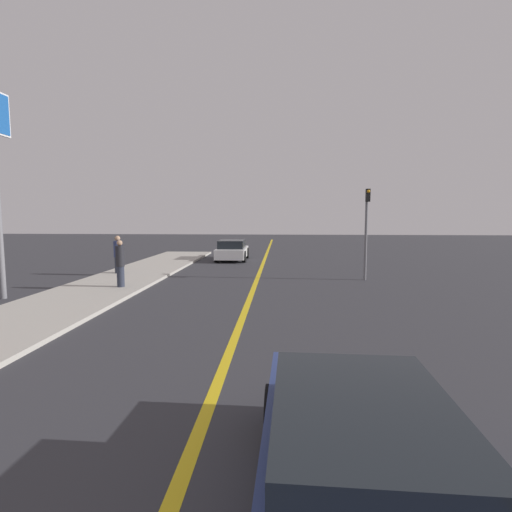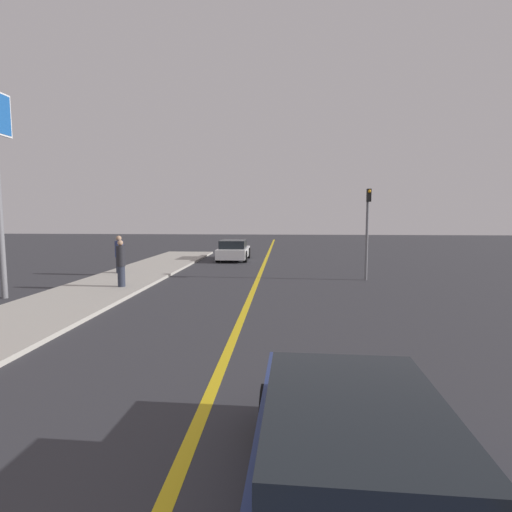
% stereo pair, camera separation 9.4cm
% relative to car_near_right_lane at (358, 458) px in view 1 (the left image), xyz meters
% --- Properties ---
extents(road_center_line, '(0.20, 60.00, 0.01)m').
position_rel_car_near_right_lane_xyz_m(road_center_line, '(-1.78, 12.85, -0.63)').
color(road_center_line, gold).
rests_on(road_center_line, ground_plane).
extents(sidewalk_left, '(3.34, 31.00, 0.12)m').
position_rel_car_near_right_lane_xyz_m(sidewalk_left, '(-7.60, 10.35, -0.57)').
color(sidewalk_left, '#ADA89E').
rests_on(sidewalk_left, ground_plane).
extents(car_near_right_lane, '(1.98, 4.21, 1.27)m').
position_rel_car_near_right_lane_xyz_m(car_near_right_lane, '(0.00, 0.00, 0.00)').
color(car_near_right_lane, navy).
rests_on(car_near_right_lane, ground_plane).
extents(car_ahead_center, '(1.92, 3.82, 1.29)m').
position_rel_car_near_right_lane_xyz_m(car_ahead_center, '(-3.81, 21.47, -0.00)').
color(car_ahead_center, silver).
rests_on(car_ahead_center, ground_plane).
extents(pedestrian_far_standing, '(0.33, 0.33, 1.79)m').
position_rel_car_near_right_lane_xyz_m(pedestrian_far_standing, '(-6.84, 11.21, 0.39)').
color(pedestrian_far_standing, '#282D3D').
rests_on(pedestrian_far_standing, sidewalk_left).
extents(pedestrian_by_sign, '(0.39, 0.39, 1.77)m').
position_rel_car_near_right_lane_xyz_m(pedestrian_by_sign, '(-8.41, 14.78, 0.37)').
color(pedestrian_by_sign, '#282D3D').
rests_on(pedestrian_by_sign, sidewalk_left).
extents(traffic_light, '(0.18, 0.40, 3.97)m').
position_rel_car_near_right_lane_xyz_m(traffic_light, '(2.98, 14.13, 1.81)').
color(traffic_light, slate).
rests_on(traffic_light, ground_plane).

